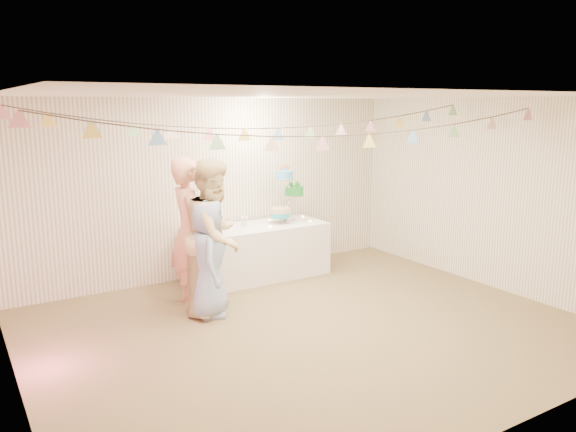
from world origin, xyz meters
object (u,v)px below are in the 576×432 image
cake_stand (287,197)px  person_adult_b (215,236)px  person_child (209,259)px  person_adult_a (189,232)px  table (257,252)px

cake_stand → person_adult_b: person_adult_b is taller
cake_stand → person_child: size_ratio=0.56×
cake_stand → person_adult_b: 1.91m
person_adult_a → person_child: bearing=-167.1°
cake_stand → person_child: cake_stand is taller
table → person_adult_a: 1.51m
cake_stand → person_child: bearing=-148.3°
cake_stand → person_child: (-1.77, -1.09, -0.44)m
person_adult_a → person_adult_b: bearing=-144.5°
cake_stand → person_adult_a: (-1.82, -0.64, -0.20)m
table → person_adult_a: size_ratio=1.09×
person_adult_b → person_child: (-0.14, -0.11, -0.24)m
table → person_adult_b: 1.53m
person_adult_a → table: bearing=-59.1°
cake_stand → person_child: 2.13m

